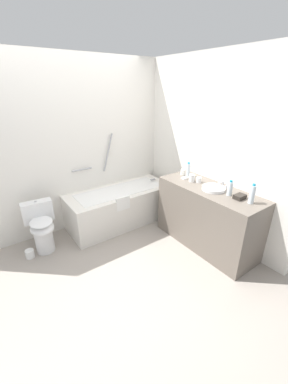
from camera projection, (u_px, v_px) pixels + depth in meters
name	position (u px, v px, depth m)	size (l,w,h in m)	color
ground_plane	(113.00, 264.00, 3.04)	(4.13, 4.13, 0.00)	#9E9389
wall_back_tiled	(67.00, 148.00, 3.45)	(3.53, 0.10, 2.50)	white
wall_right_mirror	(208.00, 150.00, 3.39)	(0.10, 2.78, 2.50)	white
bathtub	(121.00, 205.00, 3.87)	(1.70, 0.70, 1.41)	silver
toilet	(41.00, 227.00, 3.17)	(0.40, 0.50, 0.69)	white
vanity_counter	(207.00, 217.00, 3.27)	(0.55, 1.44, 0.86)	#6B6056
sink_basin	(214.00, 188.00, 3.03)	(0.29, 0.29, 0.04)	white
sink_faucet	(222.00, 184.00, 3.12)	(0.12, 0.15, 0.08)	silver
water_bottle_0	(252.00, 194.00, 2.65)	(0.06, 0.06, 0.24)	silver
water_bottle_1	(230.00, 188.00, 2.86)	(0.06, 0.06, 0.19)	silver
water_bottle_2	(188.00, 170.00, 3.44)	(0.06, 0.06, 0.22)	silver
drinking_glass_0	(192.00, 178.00, 3.29)	(0.08, 0.08, 0.10)	white
drinking_glass_1	(183.00, 172.00, 3.55)	(0.07, 0.07, 0.08)	white
drinking_glass_2	(199.00, 180.00, 3.26)	(0.07, 0.07, 0.08)	white
amenity_basket	(240.00, 197.00, 2.80)	(0.14, 0.10, 0.05)	#2D2823
soap_dish	(185.00, 178.00, 3.41)	(0.09, 0.06, 0.02)	white
toilet_paper_roll	(30.00, 254.00, 3.13)	(0.11, 0.11, 0.11)	white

